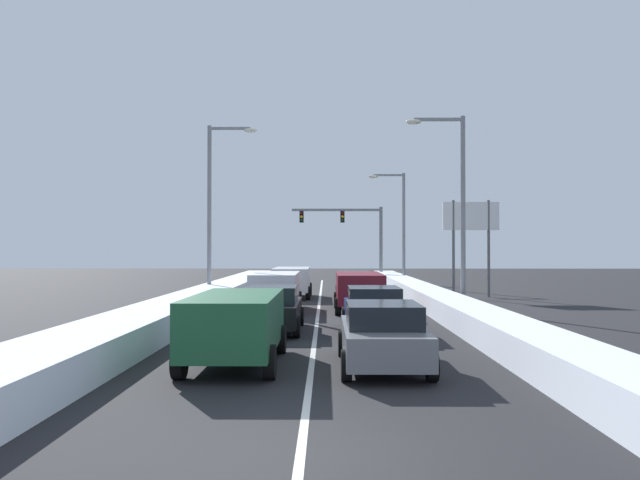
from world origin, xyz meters
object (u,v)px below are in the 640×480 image
(sedan_tan_right_lane_fourth, at_px, (354,285))
(street_lamp_left_mid, at_px, (215,197))
(sedan_navy_right_lane_second, at_px, (374,310))
(sedan_gray_right_lane_nearest, at_px, (383,335))
(suv_maroon_right_lane_third, at_px, (359,288))
(suv_silver_center_lane_fourth, at_px, (292,279))
(street_lamp_right_mid, at_px, (399,219))
(street_lamp_right_near, at_px, (455,195))
(roadside_sign_right, at_px, (471,226))
(suv_white_center_lane_third, at_px, (276,288))
(suv_green_center_lane_nearest, at_px, (236,322))
(sedan_black_center_lane_second, at_px, (272,308))
(traffic_light_gantry, at_px, (353,227))

(sedan_tan_right_lane_fourth, relative_size, street_lamp_left_mid, 0.48)
(sedan_navy_right_lane_second, bearing_deg, sedan_gray_right_lane_nearest, -92.32)
(suv_maroon_right_lane_third, distance_m, suv_silver_center_lane_fourth, 8.44)
(sedan_navy_right_lane_second, relative_size, street_lamp_right_mid, 0.55)
(suv_silver_center_lane_fourth, bearing_deg, street_lamp_right_near, -43.24)
(sedan_tan_right_lane_fourth, xyz_separation_m, roadside_sign_right, (6.71, 1.55, 3.25))
(sedan_tan_right_lane_fourth, xyz_separation_m, street_lamp_right_mid, (3.74, 11.54, 4.16))
(sedan_gray_right_lane_nearest, height_order, suv_maroon_right_lane_third, suv_maroon_right_lane_third)
(street_lamp_left_mid, height_order, roadside_sign_right, street_lamp_left_mid)
(street_lamp_right_mid, height_order, street_lamp_left_mid, street_lamp_left_mid)
(suv_silver_center_lane_fourth, xyz_separation_m, street_lamp_right_mid, (7.21, 10.61, 3.91))
(street_lamp_right_near, bearing_deg, roadside_sign_right, 72.49)
(suv_maroon_right_lane_third, distance_m, street_lamp_left_mid, 10.65)
(suv_maroon_right_lane_third, bearing_deg, suv_silver_center_lane_fourth, 113.53)
(roadside_sign_right, bearing_deg, suv_white_center_lane_third, -142.59)
(suv_white_center_lane_third, bearing_deg, roadside_sign_right, 37.41)
(sedan_gray_right_lane_nearest, height_order, suv_white_center_lane_third, suv_white_center_lane_third)
(street_lamp_right_near, bearing_deg, sedan_tan_right_lane_fourth, 123.83)
(suv_white_center_lane_third, bearing_deg, suv_green_center_lane_nearest, -89.61)
(sedan_black_center_lane_second, xyz_separation_m, suv_white_center_lane_third, (-0.43, 7.05, 0.25))
(sedan_tan_right_lane_fourth, relative_size, suv_green_center_lane_nearest, 0.92)
(sedan_tan_right_lane_fourth, bearing_deg, sedan_navy_right_lane_second, -89.93)
(roadside_sign_right, bearing_deg, sedan_tan_right_lane_fourth, -166.95)
(suv_white_center_lane_third, distance_m, street_lamp_right_mid, 19.90)
(sedan_tan_right_lane_fourth, relative_size, sedan_black_center_lane_second, 1.00)
(sedan_navy_right_lane_second, distance_m, street_lamp_right_mid, 26.04)
(sedan_gray_right_lane_nearest, bearing_deg, sedan_tan_right_lane_fourth, 89.34)
(sedan_gray_right_lane_nearest, relative_size, suv_silver_center_lane_fourth, 0.92)
(sedan_navy_right_lane_second, relative_size, roadside_sign_right, 0.82)
(sedan_navy_right_lane_second, xyz_separation_m, suv_white_center_lane_third, (-3.80, 7.42, 0.25))
(street_lamp_right_mid, distance_m, street_lamp_left_mid, 16.56)
(sedan_tan_right_lane_fourth, bearing_deg, suv_white_center_lane_third, -120.31)
(suv_maroon_right_lane_third, bearing_deg, sedan_black_center_lane_second, -115.88)
(suv_green_center_lane_nearest, xyz_separation_m, suv_white_center_lane_third, (-0.09, 13.17, 0.00))
(street_lamp_right_near, bearing_deg, traffic_light_gantry, 98.22)
(sedan_gray_right_lane_nearest, relative_size, street_lamp_right_near, 0.52)
(street_lamp_right_near, bearing_deg, suv_maroon_right_lane_third, -173.33)
(sedan_black_center_lane_second, relative_size, roadside_sign_right, 0.82)
(street_lamp_right_near, relative_size, roadside_sign_right, 1.58)
(sedan_navy_right_lane_second, bearing_deg, roadside_sign_right, 66.59)
(traffic_light_gantry, relative_size, street_lamp_right_near, 0.87)
(sedan_navy_right_lane_second, relative_size, suv_green_center_lane_nearest, 0.92)
(suv_silver_center_lane_fourth, bearing_deg, street_lamp_left_mid, -159.09)
(suv_silver_center_lane_fourth, height_order, traffic_light_gantry, traffic_light_gantry)
(traffic_light_gantry, height_order, street_lamp_right_near, street_lamp_right_near)
(suv_green_center_lane_nearest, bearing_deg, sedan_tan_right_lane_fourth, 79.36)
(sedan_gray_right_lane_nearest, height_order, suv_silver_center_lane_fourth, suv_silver_center_lane_fourth)
(sedan_black_center_lane_second, relative_size, street_lamp_left_mid, 0.48)
(street_lamp_right_mid, bearing_deg, suv_white_center_lane_third, -112.66)
(suv_maroon_right_lane_third, relative_size, traffic_light_gantry, 0.65)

